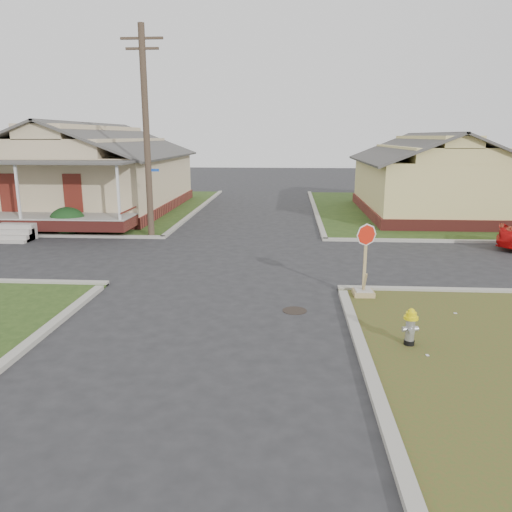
{
  "coord_description": "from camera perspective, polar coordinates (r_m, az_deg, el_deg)",
  "views": [
    {
      "loc": [
        2.02,
        -12.9,
        4.46
      ],
      "look_at": [
        1.08,
        1.0,
        1.1
      ],
      "focal_mm": 35.0,
      "sensor_mm": 36.0,
      "label": 1
    }
  ],
  "objects": [
    {
      "name": "stop_sign",
      "position": [
        14.41,
        12.24,
        -2.72
      ],
      "size": [
        0.59,
        0.57,
        2.07
      ],
      "rotation": [
        0.0,
        0.0,
        0.04
      ],
      "color": "tan",
      "rests_on": "ground"
    },
    {
      "name": "hedge_right",
      "position": [
        24.64,
        -20.73,
        3.77
      ],
      "size": [
        1.55,
        1.27,
        1.19
      ],
      "primitive_type": "ellipsoid",
      "color": "#123314",
      "rests_on": "verge_far_left"
    },
    {
      "name": "verge_far_left",
      "position": [
        34.64,
        -21.97,
        5.22
      ],
      "size": [
        19.0,
        19.0,
        0.05
      ],
      "primitive_type": "cube",
      "color": "#273F16",
      "rests_on": "ground"
    },
    {
      "name": "utility_pole",
      "position": [
        22.67,
        -12.43,
        13.76
      ],
      "size": [
        1.8,
        0.28,
        9.0
      ],
      "color": "#3F2F24",
      "rests_on": "ground"
    },
    {
      "name": "fire_hydrant",
      "position": [
        11.33,
        17.23,
        -7.52
      ],
      "size": [
        0.31,
        0.31,
        0.83
      ],
      "rotation": [
        0.0,
        0.0,
        0.2
      ],
      "color": "black",
      "rests_on": "ground"
    },
    {
      "name": "side_house_yellow",
      "position": [
        30.55,
        19.21,
        8.55
      ],
      "size": [
        7.6,
        11.6,
        4.7
      ],
      "color": "maroon",
      "rests_on": "ground"
    },
    {
      "name": "curbs",
      "position": [
        18.56,
        -2.5,
        -0.36
      ],
      "size": [
        80.0,
        40.0,
        0.12
      ],
      "primitive_type": null,
      "color": "#A19D91",
      "rests_on": "ground"
    },
    {
      "name": "ground",
      "position": [
        13.8,
        -4.79,
        -5.35
      ],
      "size": [
        120.0,
        120.0,
        0.0
      ],
      "primitive_type": "plane",
      "color": "#252527",
      "rests_on": "ground"
    },
    {
      "name": "corner_house",
      "position": [
        32.01,
        -18.44,
        8.97
      ],
      "size": [
        10.1,
        15.5,
        5.3
      ],
      "color": "maroon",
      "rests_on": "ground"
    },
    {
      "name": "manhole",
      "position": [
        13.18,
        4.44,
        -6.24
      ],
      "size": [
        0.64,
        0.64,
        0.01
      ],
      "primitive_type": "cylinder",
      "color": "black",
      "rests_on": "ground"
    }
  ]
}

